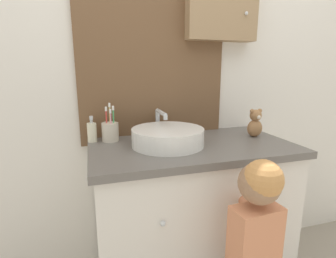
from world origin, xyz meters
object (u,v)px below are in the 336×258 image
object	(u,v)px
child_figure	(254,248)
teddy_bear	(255,124)
sink_basin	(168,136)
toothbrush_holder	(110,131)
soap_dispenser	(92,132)

from	to	relation	value
child_figure	teddy_bear	world-z (taller)	teddy_bear
sink_basin	toothbrush_holder	xyz separation A→B (m)	(-0.27, 0.17, 0.01)
teddy_bear	soap_dispenser	bearing A→B (deg)	170.50
soap_dispenser	teddy_bear	xyz separation A→B (m)	(0.89, -0.15, 0.02)
sink_basin	soap_dispenser	world-z (taller)	sink_basin
toothbrush_holder	soap_dispenser	bearing A→B (deg)	174.54
soap_dispenser	teddy_bear	size ratio (longest dim) A/B	0.87
teddy_bear	toothbrush_holder	bearing A→B (deg)	170.03
soap_dispenser	teddy_bear	world-z (taller)	teddy_bear
sink_basin	child_figure	xyz separation A→B (m)	(0.22, -0.46, -0.36)
toothbrush_holder	soap_dispenser	size ratio (longest dim) A/B	1.45
soap_dispenser	child_figure	xyz separation A→B (m)	(0.58, -0.63, -0.37)
toothbrush_holder	teddy_bear	world-z (taller)	toothbrush_holder
child_figure	soap_dispenser	bearing A→B (deg)	132.77
toothbrush_holder	child_figure	xyz separation A→B (m)	(0.49, -0.62, -0.37)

